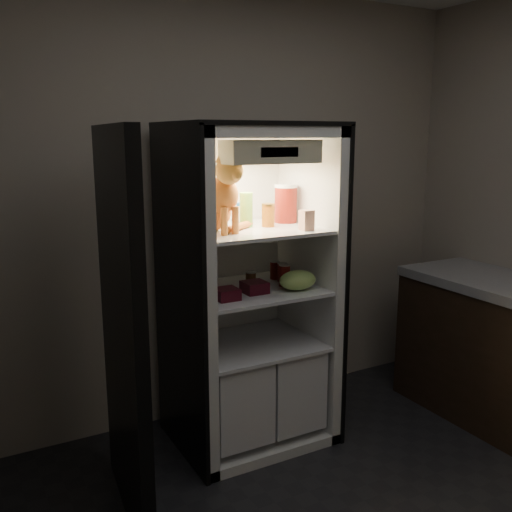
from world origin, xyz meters
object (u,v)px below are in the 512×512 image
Objects in this scene: condiment_jar at (251,278)px; mayo_tub at (244,213)px; soda_can_a at (275,270)px; tabby_cat at (216,201)px; pepper_jar at (286,204)px; parmesan_shaker at (246,210)px; soda_can_b at (282,272)px; grape_bag at (298,280)px; cream_carton at (307,220)px; berry_box_left at (227,294)px; refrigerator at (247,310)px; soda_can_c at (284,275)px; salsa_jar at (268,215)px; berry_box_right at (255,287)px.

mayo_tub is at bearing 83.78° from condiment_jar.
soda_can_a is at bearing 17.47° from condiment_jar.
tabby_cat reaches higher than pepper_jar.
parmesan_shaker is 1.76× the size of soda_can_b.
pepper_jar is 1.02× the size of grape_bag.
cream_carton is 0.92× the size of berry_box_left.
refrigerator is at bearing 7.83° from tabby_cat.
soda_can_b is 0.11m from soda_can_c.
salsa_jar is (0.33, 0.01, -0.10)m from tabby_cat.
refrigerator is at bearing 150.90° from salsa_jar.
tabby_cat is 3.51× the size of berry_box_right.
pepper_jar is 0.43m from soda_can_c.
pepper_jar is (0.17, 0.09, 0.05)m from salsa_jar.
grape_bag is at bearing -45.45° from refrigerator.
parmesan_shaker is 1.53× the size of berry_box_right.
grape_bag is (-0.07, -0.24, -0.41)m from pepper_jar.
berry_box_right is (-0.27, -0.14, -0.02)m from soda_can_b.
tabby_cat is 4.02× the size of soda_can_b.
mayo_tub is 0.42m from cream_carton.
pepper_jar is at bearing -17.56° from mayo_tub.
tabby_cat is 0.65m from grape_bag.
pepper_jar reaches higher than condiment_jar.
condiment_jar is (0.03, -0.00, 0.19)m from refrigerator.
parmesan_shaker is at bearing 154.45° from salsa_jar.
berry_box_right is (0.19, 0.05, 0.00)m from berry_box_left.
soda_can_b is (0.13, 0.05, -0.36)m from salsa_jar.
condiment_jar is at bearing 177.77° from soda_can_b.
cream_carton is at bearing -91.10° from soda_can_b.
tabby_cat is at bearing 155.40° from berry_box_right.
salsa_jar is (0.11, -0.05, -0.03)m from parmesan_shaker.
soda_can_a is 0.21m from condiment_jar.
pepper_jar is 0.56m from berry_box_right.
grape_bag is at bearing -56.02° from salsa_jar.
pepper_jar is 1.78× the size of berry_box_right.
berry_box_left is at bearing 177.97° from grape_bag.
refrigerator reaches higher than pepper_jar.
soda_can_b is at bearing 22.29° from berry_box_left.
salsa_jar is 0.39m from condiment_jar.
condiment_jar reaches higher than berry_box_right.
soda_can_b is (0.01, -0.07, 0.00)m from soda_can_a.
berry_box_right is at bearing -102.01° from refrigerator.
salsa_jar is 0.41m from grape_bag.
refrigerator reaches higher than berry_box_right.
mayo_tub is (0.04, 0.10, 0.56)m from refrigerator.
berry_box_right is at bearing -100.49° from parmesan_shaker.
soda_can_c is (-0.04, 0.16, -0.34)m from cream_carton.
salsa_jar is 1.19× the size of cream_carton.
pepper_jar is at bearing -31.93° from soda_can_a.
soda_can_a is at bearing 77.81° from soda_can_c.
soda_can_b is 0.50× the size of grape_bag.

